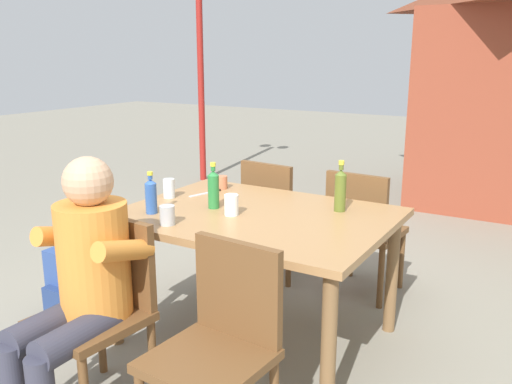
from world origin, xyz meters
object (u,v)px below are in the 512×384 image
chair_near_right (220,339)px  backpack_by_near_side (71,287)px  chair_far_left (276,212)px  table_knife (208,193)px  dining_table (256,228)px  person_in_white_shirt (81,276)px  cup_glass (169,188)px  lamp_post (200,30)px  cup_steel (167,215)px  cup_white (231,205)px  chair_far_right (362,227)px  bottle_olive (340,189)px  chair_near_left (104,302)px  bottle_green (213,189)px  cup_terracotta (222,182)px  bottle_blue (151,195)px

chair_near_right → backpack_by_near_side: (-1.41, 0.44, -0.27)m
chair_far_left → table_knife: 0.70m
dining_table → person_in_white_shirt: (-0.33, -0.96, -0.01)m
cup_glass → lamp_post: lamp_post is taller
cup_steel → cup_white: bearing=58.5°
cup_white → backpack_by_near_side: (-0.99, -0.31, -0.59)m
chair_near_right → cup_glass: size_ratio=7.43×
chair_far_right → bottle_olive: bearing=-84.0°
dining_table → chair_near_left: bearing=-110.7°
cup_steel → backpack_by_near_side: 0.99m
cup_steel → cup_glass: (-0.34, 0.43, 0.01)m
cup_steel → bottle_olive: bearing=45.8°
chair_far_left → lamp_post: bearing=135.4°
chair_near_left → bottle_green: 0.90m
chair_far_left → chair_near_right: bearing=-68.4°
chair_far_right → cup_steel: (-0.61, -1.26, 0.31)m
person_in_white_shirt → bottle_green: person_in_white_shirt is taller
person_in_white_shirt → cup_glass: person_in_white_shirt is taller
chair_far_right → table_knife: bearing=-142.2°
chair_near_left → bottle_green: size_ratio=3.29×
bottle_green → cup_terracotta: bearing=118.4°
chair_far_right → table_knife: 1.06m
cup_glass → cup_steel: bearing=-51.4°
chair_near_right → bottle_green: bearing=126.2°
bottle_blue → lamp_post: lamp_post is taller
person_in_white_shirt → lamp_post: lamp_post is taller
bottle_blue → table_knife: bottle_blue is taller
person_in_white_shirt → cup_terracotta: 1.34m
dining_table → table_knife: 0.54m
chair_near_right → table_knife: (-0.82, 1.07, 0.27)m
chair_near_left → chair_near_right: same height
bottle_green → lamp_post: lamp_post is taller
chair_far_right → cup_white: 1.08m
chair_near_right → cup_terracotta: 1.49m
chair_near_right → cup_white: bearing=119.9°
chair_far_right → bottle_blue: size_ratio=3.72×
cup_white → chair_near_right: bearing=-60.1°
person_in_white_shirt → backpack_by_near_side: person_in_white_shirt is taller
chair_far_right → cup_white: chair_far_right is taller
bottle_green → lamp_post: 4.14m
cup_terracotta → chair_far_right: bearing=30.8°
person_in_white_shirt → table_knife: person_in_white_shirt is taller
chair_far_left → lamp_post: 3.58m
dining_table → cup_terracotta: size_ratio=17.32×
bottle_green → table_knife: size_ratio=1.12×
person_in_white_shirt → cup_terracotta: person_in_white_shirt is taller
bottle_blue → chair_near_right: bearing=-33.7°
chair_near_right → cup_steel: bearing=144.9°
chair_near_right → person_in_white_shirt: size_ratio=0.74×
table_knife → backpack_by_near_side: (-0.60, -0.63, -0.54)m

